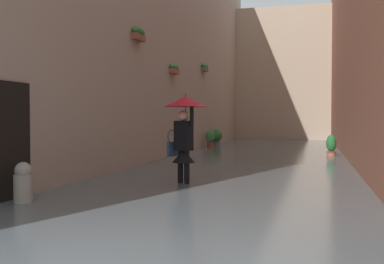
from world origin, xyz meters
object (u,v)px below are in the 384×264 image
Objects in this scene: potted_plant_near_right at (210,139)px; mooring_bollard at (23,187)px; potted_plant_mid_right at (216,138)px; person_wading at (184,124)px; potted_plant_near_left at (331,147)px.

mooring_bollard is at bearing 90.29° from potted_plant_near_right.
potted_plant_mid_right is 16.30m from mooring_bollard.
potted_plant_near_left is (-3.36, -8.28, -0.95)m from person_wading.
person_wading is 2.14× the size of potted_plant_mid_right.
person_wading is at bearing -124.77° from mooring_bollard.
person_wading is 2.07× the size of potted_plant_near_right.
mooring_bollard is (5.35, 11.15, -0.08)m from potted_plant_near_left.
potted_plant_near_right is (5.42, -3.53, 0.10)m from potted_plant_near_left.
potted_plant_mid_right is at bearing -87.63° from potted_plant_near_right.
potted_plant_near_right is at bearing 92.37° from potted_plant_mid_right.
person_wading is 2.23× the size of potted_plant_near_left.
potted_plant_near_left is 0.93× the size of potted_plant_near_right.
mooring_bollard is (1.99, 2.87, -1.03)m from person_wading.
potted_plant_mid_right is at bearing -43.14° from potted_plant_near_left.
potted_plant_near_left is at bearing 146.97° from potted_plant_near_right.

